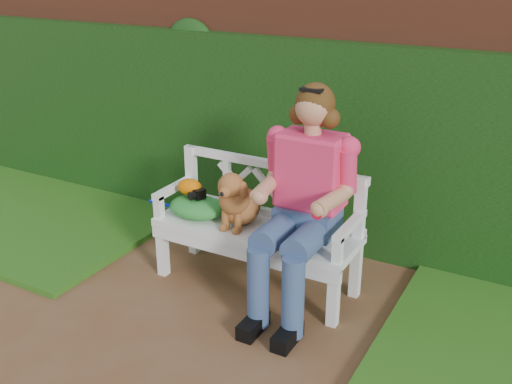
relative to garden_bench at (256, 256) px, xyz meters
The scene contains 11 objects.
ground 0.84m from the garden_bench, 95.35° to the right, with size 60.00×60.00×0.00m, color brown.
brick_wall 1.40m from the garden_bench, 93.87° to the left, with size 10.00×0.30×2.20m, color brown.
ivy_hedge 1.08m from the garden_bench, 94.84° to the left, with size 10.00×0.18×1.70m, color #1D4F14.
grass_left 2.49m from the garden_bench, behind, with size 2.60×2.00×0.05m, color #1D460E.
garden_bench is the anchor object (origin of this frame).
seated_woman 0.69m from the garden_bench, ahead, with size 0.68×0.91×1.61m, color #FF5351, non-canonical shape.
dog 0.48m from the garden_bench, 164.98° to the right, with size 0.29×0.40×0.44m, color brown, non-canonical shape.
tennis_racket 0.63m from the garden_bench, behind, with size 0.59×0.25×0.03m, color white, non-canonical shape.
green_bag 0.58m from the garden_bench, behind, with size 0.44×0.34×0.15m, color #2A832B, non-canonical shape.
camera_item 0.64m from the garden_bench, behind, with size 0.11×0.08×0.07m, color black.
baseball_glove 0.71m from the garden_bench, behind, with size 0.20×0.15×0.13m, color #D06103.
Camera 1 is at (1.97, -2.63, 2.34)m, focal length 42.00 mm.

